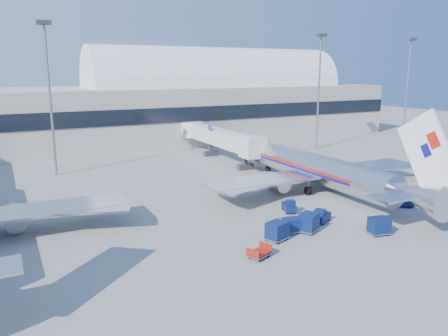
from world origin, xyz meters
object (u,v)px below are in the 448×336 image
barrier_near (378,185)px  tug_left (289,206)px  tug_lead (321,216)px  cart_open_red (259,254)px  mast_west (48,76)px  jetbridge_near (216,137)px  tug_right (402,200)px  airliner_main (320,169)px  cart_solo_far (431,195)px  barrier_mid (395,182)px  barrier_far (411,179)px  cart_train_b (291,225)px  mast_east (319,75)px  mast_far_east (408,74)px  cart_solo_near (379,226)px  cart_train_a (309,222)px  cart_train_c (277,231)px

barrier_near → tug_left: tug_left is taller
tug_lead → cart_open_red: 11.47m
mast_west → cart_open_red: mast_west is taller
jetbridge_near → tug_right: (6.54, -36.20, -3.21)m
airliner_main → cart_solo_far: size_ratio=17.94×
airliner_main → barrier_mid: 11.84m
barrier_far → cart_train_b: 28.34m
mast_east → mast_far_east: size_ratio=1.00×
barrier_far → tug_lead: tug_lead is taller
airliner_main → cart_train_b: size_ratio=19.77×
cart_solo_near → cart_open_red: bearing=-171.1°
tug_right → tug_left: 13.67m
barrier_near → mast_east: bearing=66.8°
cart_open_red → barrier_mid: bearing=0.3°
mast_far_east → mast_east: bearing=180.0°
tug_left → mast_far_east: bearing=-40.7°
barrier_near → cart_open_red: size_ratio=1.29×
airliner_main → barrier_far: 15.02m
cart_train_a → cart_solo_far: bearing=-25.5°
tug_right → cart_train_c: size_ratio=1.10×
mast_far_east → cart_train_b: 69.47m
mast_far_east → cart_open_red: bearing=-147.7°
jetbridge_near → cart_train_a: size_ratio=10.46×
mast_east → cart_train_c: 52.98m
cart_solo_far → cart_train_b: bearing=-166.3°
cart_train_a → cart_train_c: bearing=157.5°
mast_west → cart_train_b: mast_west is taller
barrier_near → cart_train_c: cart_train_c is taller
jetbridge_near → cart_train_b: size_ratio=14.59×
mast_far_east → mast_west: bearing=180.0°
barrier_mid → cart_open_red: barrier_mid is taller
cart_train_b → tug_left: bearing=65.8°
cart_solo_near → cart_solo_far: size_ratio=1.06×
jetbridge_near → tug_right: 36.92m
mast_far_east → cart_train_c: mast_far_east is taller
barrier_near → cart_train_c: 24.68m
tug_right → cart_train_a: cart_train_a is taller
barrier_far → cart_train_c: (-29.38, -9.49, 0.51)m
mast_west → barrier_mid: size_ratio=7.53×
cart_train_c → barrier_near: bearing=4.0°
tug_right → cart_train_b: 16.61m
mast_west → barrier_near: bearing=-36.4°
mast_far_east → cart_solo_far: (-36.40, -35.83, -13.93)m
barrier_mid → cart_train_c: cart_train_c is taller
tug_lead → cart_solo_near: size_ratio=1.19×
jetbridge_near → mast_far_east: 48.64m
tug_left → cart_train_a: 6.24m
barrier_mid → tug_left: 20.38m
cart_train_b → cart_solo_far: (21.04, 0.66, 0.06)m
mast_far_east → tug_lead: size_ratio=8.62×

